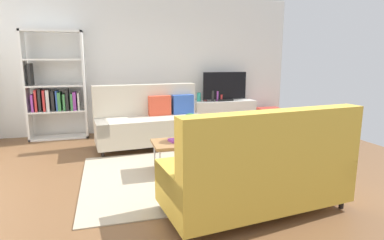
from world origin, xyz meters
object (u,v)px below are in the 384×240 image
storage_trunk (269,117)px  bottle_0 (213,96)px  couch_beige (150,122)px  bookshelf (55,90)px  tv (225,87)px  table_book_0 (178,140)px  coffee_table (192,143)px  potted_plant (191,125)px  tv_console (224,115)px  couch_green (257,171)px  bottle_2 (221,98)px  bottle_1 (217,96)px  vase_0 (199,97)px  vase_1 (205,97)px

storage_trunk → bottle_0: bottle_0 is taller
couch_beige → bookshelf: size_ratio=0.94×
tv → bottle_0: tv is taller
tv → table_book_0: bearing=-124.3°
couch_beige → bottle_0: (1.54, 0.97, 0.31)m
coffee_table → table_book_0: table_book_0 is taller
coffee_table → potted_plant: size_ratio=2.90×
tv_console → bottle_0: (-0.29, -0.04, 0.44)m
tv → potted_plant: size_ratio=2.64×
potted_plant → table_book_0: bearing=-167.4°
couch_green → table_book_0: bearing=101.6°
coffee_table → potted_plant: potted_plant is taller
storage_trunk → bottle_2: bearing=177.1°
storage_trunk → couch_beige: bearing=-162.7°
potted_plant → bottle_1: size_ratio=1.69×
tv_console → bookshelf: (-3.52, 0.02, 0.64)m
couch_beige → bookshelf: bearing=-36.7°
tv_console → storage_trunk: bearing=-5.2°
tv_console → bottle_2: 0.40m
vase_0 → coffee_table: bearing=-108.9°
couch_green → storage_trunk: (2.24, 3.76, -0.23)m
vase_0 → bottle_2: vase_0 is taller
tv_console → table_book_0: tv_console is taller
coffee_table → tv: tv is taller
tv → bottle_2: bearing=-165.7°
couch_beige → bottle_1: bearing=-154.8°
bottle_1 → bottle_2: bearing=0.0°
tv → potted_plant: bearing=-121.5°
couch_beige → bottle_0: 1.85m
table_book_0 → vase_0: bearing=66.9°
tv_console → tv: tv is taller
coffee_table → bottle_0: 2.68m
bookshelf → bottle_0: (3.24, -0.06, -0.20)m
potted_plant → vase_0: size_ratio=1.98×
couch_beige → coffee_table: bearing=99.9°
coffee_table → bottle_0: bearing=64.4°
tv → vase_1: (-0.43, 0.07, -0.22)m
coffee_table → potted_plant: 0.26m
vase_0 → tv: bearing=-6.9°
vase_1 → bottle_1: bottle_1 is taller
potted_plant → tv_console: bearing=58.7°
vase_1 → bottle_2: (0.35, -0.09, -0.02)m
tv → storage_trunk: size_ratio=1.92×
coffee_table → bookshelf: 3.27m
couch_green → storage_trunk: 4.38m
couch_green → potted_plant: (-0.29, 1.50, 0.19)m
table_book_0 → bottle_2: 2.84m
tv_console → tv: 0.63m
bottle_0 → bottle_2: bottle_0 is taller
coffee_table → potted_plant: (0.00, 0.08, 0.24)m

